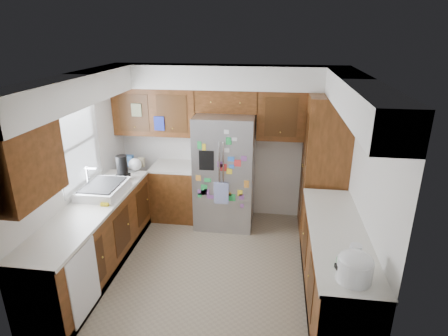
{
  "coord_description": "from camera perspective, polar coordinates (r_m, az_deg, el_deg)",
  "views": [
    {
      "loc": [
        0.75,
        -4.23,
        3.01
      ],
      "look_at": [
        0.11,
        0.35,
        1.28
      ],
      "focal_mm": 30.0,
      "sensor_mm": 36.0,
      "label": 1
    }
  ],
  "objects": [
    {
      "name": "floor",
      "position": [
        5.25,
        -1.73,
        -14.48
      ],
      "size": [
        3.6,
        3.6,
        0.0
      ],
      "primitive_type": "plane",
      "color": "gray",
      "rests_on": "ground"
    },
    {
      "name": "left_counter_run",
      "position": [
        5.41,
        -16.27,
        -8.87
      ],
      "size": [
        1.36,
        3.2,
        0.92
      ],
      "color": "#40250C",
      "rests_on": "ground"
    },
    {
      "name": "left_counter_clutter",
      "position": [
        5.83,
        -14.51,
        0.23
      ],
      "size": [
        0.34,
        0.85,
        0.38
      ],
      "color": "black",
      "rests_on": "left_counter_run"
    },
    {
      "name": "bridge_cabinet",
      "position": [
        5.8,
        0.45,
        10.27
      ],
      "size": [
        0.96,
        0.34,
        0.35
      ],
      "primitive_type": "cube",
      "color": "#40250C",
      "rests_on": "fridge"
    },
    {
      "name": "fridge_top_items",
      "position": [
        5.74,
        0.34,
        13.2
      ],
      "size": [
        0.91,
        0.3,
        0.27
      ],
      "color": "blue",
      "rests_on": "bridge_cabinet"
    },
    {
      "name": "right_counter_run",
      "position": [
        4.62,
        16.42,
        -14.48
      ],
      "size": [
        0.63,
        2.25,
        0.92
      ],
      "color": "#40250C",
      "rests_on": "ground"
    },
    {
      "name": "rice_cooker",
      "position": [
        3.56,
        19.33,
        -13.94
      ],
      "size": [
        0.32,
        0.31,
        0.27
      ],
      "color": "white",
      "rests_on": "right_counter_run"
    },
    {
      "name": "pantry",
      "position": [
        5.77,
        14.99,
        0.21
      ],
      "size": [
        0.6,
        0.9,
        2.15
      ],
      "primitive_type": "cube",
      "color": "#40250C",
      "rests_on": "ground"
    },
    {
      "name": "fridge",
      "position": [
        5.88,
        0.13,
        -0.49
      ],
      "size": [
        0.9,
        0.79,
        1.8
      ],
      "color": "#A5A5AA",
      "rests_on": "ground"
    },
    {
      "name": "paper_towel",
      "position": [
        3.72,
        19.3,
        -12.64
      ],
      "size": [
        0.11,
        0.11,
        0.25
      ],
      "primitive_type": "cylinder",
      "color": "white",
      "rests_on": "right_counter_run"
    },
    {
      "name": "room_shell",
      "position": [
        4.82,
        -2.48,
        6.27
      ],
      "size": [
        3.64,
        3.24,
        2.52
      ],
      "color": "silver",
      "rests_on": "ground"
    },
    {
      "name": "sink_assembly",
      "position": [
        5.28,
        -17.94,
        -3.05
      ],
      "size": [
        0.52,
        0.73,
        0.37
      ],
      "color": "white",
      "rests_on": "left_counter_run"
    }
  ]
}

